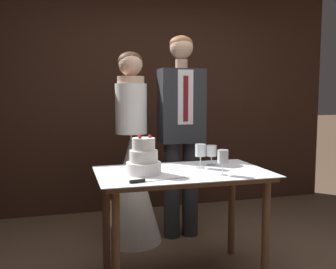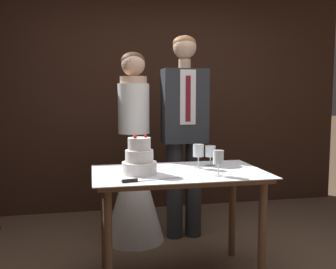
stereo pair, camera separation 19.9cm
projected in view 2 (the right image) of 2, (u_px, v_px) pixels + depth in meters
wall_back at (153, 98)px, 4.39m from camera, size 4.64×0.12×2.59m
cake_table at (179, 186)px, 2.68m from camera, size 1.22×0.73×0.79m
tiered_cake at (139, 159)px, 2.57m from camera, size 0.24×0.24×0.27m
cake_knife at (140, 180)px, 2.35m from camera, size 0.39×0.09×0.02m
wine_glass_near at (210, 152)px, 2.86m from camera, size 0.08×0.08×0.16m
wine_glass_middle at (198, 151)px, 2.76m from camera, size 0.08×0.08×0.18m
wine_glass_far at (218, 159)px, 2.51m from camera, size 0.07×0.07×0.17m
bride at (134, 173)px, 3.39m from camera, size 0.54×0.54×1.71m
groom at (184, 126)px, 3.44m from camera, size 0.40×0.25×1.86m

